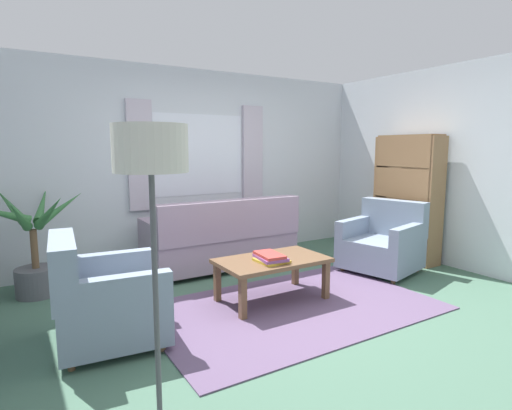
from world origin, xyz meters
The scene contains 13 objects.
ground_plane centered at (0.00, 0.00, 0.00)m, with size 6.24×6.24×0.00m, color #476B56.
wall_back centered at (0.00, 2.26, 1.30)m, with size 5.32×0.12×2.60m, color silver.
wall_right centered at (2.66, 0.00, 1.30)m, with size 0.12×4.40×2.60m, color silver.
window_with_curtains centered at (0.00, 2.18, 1.45)m, with size 1.98×0.07×1.40m.
area_rug centered at (0.00, 0.00, 0.01)m, with size 2.73×1.71×0.01m, color #604C6B.
couch centered at (0.01, 1.54, 0.37)m, with size 1.90×0.82×0.92m.
armchair_left centered at (-1.72, 0.22, 0.35)m, with size 0.90×0.92×0.88m.
armchair_right centered at (1.70, 0.41, 0.35)m, with size 1.00×1.01×0.88m.
coffee_table centered at (-0.07, 0.28, 0.38)m, with size 1.10×0.64×0.44m.
book_stack_on_table centered at (-0.14, 0.19, 0.48)m, with size 0.28×0.37×0.08m.
potted_plant centered at (-2.11, 1.71, 0.46)m, with size 1.11×1.09×1.15m.
bookshelf centered at (2.35, 0.61, 0.77)m, with size 0.30×0.94×1.72m.
standing_lamp centered at (-1.68, -1.04, 1.42)m, with size 0.37×0.37×1.67m.
Camera 1 is at (-2.30, -3.06, 1.55)m, focal length 28.75 mm.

